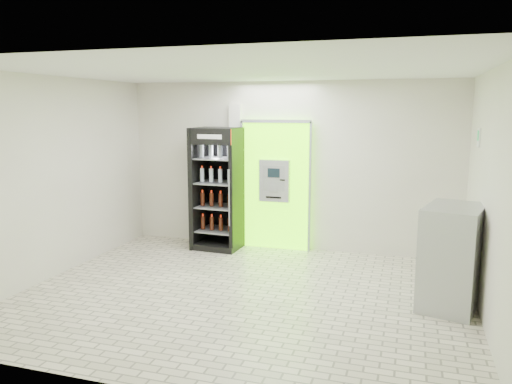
% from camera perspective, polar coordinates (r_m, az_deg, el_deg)
% --- Properties ---
extents(ground, '(6.00, 6.00, 0.00)m').
position_cam_1_polar(ground, '(6.98, -1.42, -11.65)').
color(ground, beige).
rests_on(ground, ground).
extents(room_shell, '(6.00, 6.00, 6.00)m').
position_cam_1_polar(room_shell, '(6.55, -1.49, 3.57)').
color(room_shell, silver).
rests_on(room_shell, ground).
extents(atm_assembly, '(1.30, 0.24, 2.33)m').
position_cam_1_polar(atm_assembly, '(8.98, 2.29, 0.87)').
color(atm_assembly, '#65FF00').
rests_on(atm_assembly, ground).
extents(pillar, '(0.22, 0.11, 2.60)m').
position_cam_1_polar(pillar, '(9.23, -2.33, 1.91)').
color(pillar, silver).
rests_on(pillar, ground).
extents(beverage_cooler, '(0.85, 0.79, 2.19)m').
position_cam_1_polar(beverage_cooler, '(9.05, -4.30, 0.14)').
color(beverage_cooler, black).
rests_on(beverage_cooler, ground).
extents(steel_cabinet, '(0.89, 1.12, 1.31)m').
position_cam_1_polar(steel_cabinet, '(6.87, 21.49, -6.91)').
color(steel_cabinet, '#A3A5AA').
rests_on(steel_cabinet, ground).
extents(exit_sign, '(0.02, 0.22, 0.26)m').
position_cam_1_polar(exit_sign, '(7.62, 24.11, 5.70)').
color(exit_sign, white).
rests_on(exit_sign, room_shell).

